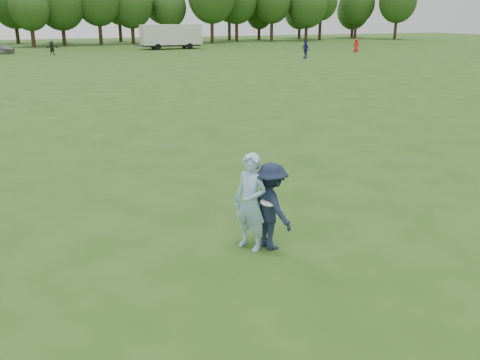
{
  "coord_description": "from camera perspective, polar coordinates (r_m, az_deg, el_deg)",
  "views": [
    {
      "loc": [
        -4.65,
        -8.21,
        4.35
      ],
      "look_at": [
        -0.63,
        0.96,
        1.1
      ],
      "focal_mm": 38.0,
      "sensor_mm": 36.0,
      "label": 1
    }
  ],
  "objects": [
    {
      "name": "cargo_trailer",
      "position": [
        71.66,
        -7.75,
        15.78
      ],
      "size": [
        9.0,
        2.75,
        3.2
      ],
      "color": "silver",
      "rests_on": "ground"
    },
    {
      "name": "disc_in_play",
      "position": [
        9.49,
        3.12,
        -2.57
      ],
      "size": [
        0.32,
        0.33,
        0.09
      ],
      "color": "white",
      "rests_on": "ground"
    },
    {
      "name": "field_cone",
      "position": [
        62.89,
        4.45,
        14.12
      ],
      "size": [
        0.28,
        0.28,
        0.3
      ],
      "primitive_type": "cone",
      "color": "#DA630B",
      "rests_on": "ground"
    },
    {
      "name": "ground",
      "position": [
        10.39,
        5.38,
        -6.85
      ],
      "size": [
        200.0,
        200.0,
        0.0
      ],
      "primitive_type": "plane",
      "color": "#274B15",
      "rests_on": "ground"
    },
    {
      "name": "defender",
      "position": [
        9.77,
        3.52,
        -2.97
      ],
      "size": [
        0.78,
        1.19,
        1.73
      ],
      "primitive_type": "imported",
      "rotation": [
        0.0,
        0.0,
        1.7
      ],
      "color": "#1B243B",
      "rests_on": "ground"
    },
    {
      "name": "player_far_c",
      "position": [
        66.64,
        12.92,
        14.53
      ],
      "size": [
        0.96,
        0.88,
        1.64
      ],
      "primitive_type": "imported",
      "rotation": [
        0.0,
        0.0,
        2.55
      ],
      "color": "red",
      "rests_on": "ground"
    },
    {
      "name": "treeline",
      "position": [
        85.46,
        -19.65,
        18.3
      ],
      "size": [
        130.35,
        18.39,
        11.74
      ],
      "color": "#332114",
      "rests_on": "ground"
    },
    {
      "name": "player_far_b",
      "position": [
        55.82,
        7.35,
        14.34
      ],
      "size": [
        0.56,
        1.13,
        1.86
      ],
      "primitive_type": "imported",
      "rotation": [
        0.0,
        0.0,
        -1.47
      ],
      "color": "navy",
      "rests_on": "ground"
    },
    {
      "name": "player_far_d",
      "position": [
        63.83,
        -20.35,
        13.73
      ],
      "size": [
        1.55,
        0.83,
        1.59
      ],
      "primitive_type": "imported",
      "rotation": [
        0.0,
        0.0,
        0.26
      ],
      "color": "#262626",
      "rests_on": "ground"
    },
    {
      "name": "thrower",
      "position": [
        9.7,
        1.2,
        -2.5
      ],
      "size": [
        0.73,
        0.83,
        1.91
      ],
      "primitive_type": "imported",
      "rotation": [
        0.0,
        0.0,
        -1.08
      ],
      "color": "#97C6EA",
      "rests_on": "ground"
    }
  ]
}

